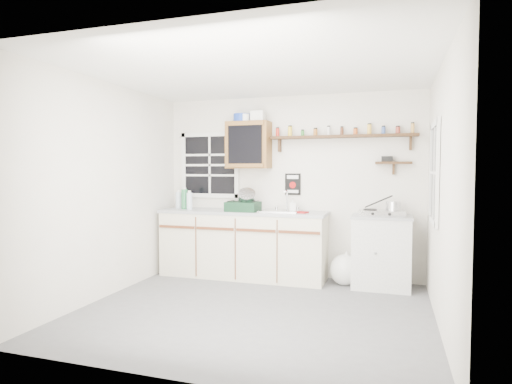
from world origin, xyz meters
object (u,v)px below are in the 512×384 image
(hotplate, at_px, (381,213))
(dish_rack, at_px, (244,204))
(right_cabinet, at_px, (381,251))
(spice_shelf, at_px, (342,136))
(main_cabinet, at_px, (243,244))
(upper_cabinet, at_px, (249,145))

(hotplate, bearing_deg, dish_rack, 178.89)
(right_cabinet, relative_size, hotplate, 1.59)
(spice_shelf, height_order, dish_rack, spice_shelf)
(dish_rack, xyz_separation_m, hotplate, (1.78, 0.10, -0.08))
(right_cabinet, bearing_deg, main_cabinet, -179.21)
(dish_rack, bearing_deg, main_cabinet, 121.17)
(right_cabinet, bearing_deg, dish_rack, -176.27)
(main_cabinet, height_order, spice_shelf, spice_shelf)
(main_cabinet, distance_m, upper_cabinet, 1.37)
(main_cabinet, xyz_separation_m, spice_shelf, (1.31, 0.21, 1.47))
(right_cabinet, height_order, hotplate, hotplate)
(main_cabinet, xyz_separation_m, upper_cabinet, (0.03, 0.14, 1.36))
(upper_cabinet, bearing_deg, spice_shelf, 3.11)
(spice_shelf, bearing_deg, right_cabinet, -19.62)
(upper_cabinet, distance_m, hotplate, 2.00)
(main_cabinet, height_order, hotplate, hotplate)
(main_cabinet, relative_size, right_cabinet, 2.54)
(hotplate, bearing_deg, spice_shelf, 154.10)
(upper_cabinet, height_order, spice_shelf, upper_cabinet)
(main_cabinet, distance_m, hotplate, 1.89)
(right_cabinet, relative_size, spice_shelf, 0.48)
(spice_shelf, bearing_deg, hotplate, -21.70)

